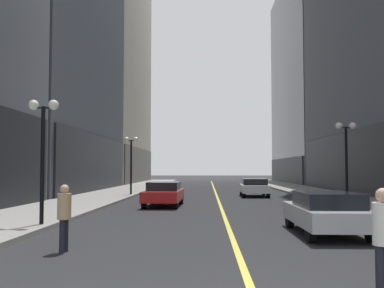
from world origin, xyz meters
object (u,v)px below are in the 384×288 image
(car_red, at_px, (164,193))
(street_lamp_right_mid, at_px, (346,145))
(car_silver, at_px, (326,211))
(pedestrian_in_tan_trench, at_px, (64,213))
(car_white, at_px, (254,187))
(pedestrian_in_white_shirt, at_px, (384,234))
(street_lamp_left_near, at_px, (43,133))
(street_lamp_left_far, at_px, (131,153))

(car_red, bearing_deg, street_lamp_right_mid, -8.17)
(car_silver, relative_size, pedestrian_in_tan_trench, 2.78)
(car_silver, xyz_separation_m, car_red, (-6.05, 10.52, -0.00))
(car_white, bearing_deg, car_red, -123.31)
(pedestrian_in_white_shirt, bearing_deg, street_lamp_left_near, 135.94)
(street_lamp_left_near, height_order, street_lamp_right_mid, same)
(car_white, relative_size, street_lamp_left_near, 1.04)
(car_red, bearing_deg, car_silver, -60.11)
(car_silver, distance_m, car_red, 12.14)
(pedestrian_in_white_shirt, height_order, street_lamp_left_near, street_lamp_left_near)
(pedestrian_in_tan_trench, distance_m, street_lamp_right_mid, 16.46)
(car_red, height_order, pedestrian_in_white_shirt, pedestrian_in_white_shirt)
(street_lamp_left_far, bearing_deg, pedestrian_in_tan_trench, -84.56)
(car_white, xyz_separation_m, street_lamp_left_near, (-9.15, -18.27, 2.54))
(car_red, bearing_deg, street_lamp_left_near, -109.43)
(car_red, bearing_deg, car_white, 56.69)
(car_silver, distance_m, pedestrian_in_white_shirt, 7.07)
(car_white, distance_m, street_lamp_right_mid, 11.18)
(car_white, height_order, street_lamp_right_mid, street_lamp_right_mid)
(street_lamp_right_mid, bearing_deg, car_silver, -110.61)
(pedestrian_in_tan_trench, distance_m, street_lamp_left_near, 5.35)
(car_white, relative_size, street_lamp_left_far, 1.04)
(car_silver, relative_size, street_lamp_right_mid, 1.04)
(pedestrian_in_tan_trench, height_order, street_lamp_left_far, street_lamp_left_far)
(car_silver, relative_size, street_lamp_left_far, 1.04)
(car_red, relative_size, car_white, 1.00)
(street_lamp_left_near, height_order, street_lamp_left_far, same)
(car_silver, height_order, pedestrian_in_white_shirt, pedestrian_in_white_shirt)
(car_red, xyz_separation_m, street_lamp_left_far, (-3.31, 8.87, 2.54))
(car_white, relative_size, pedestrian_in_tan_trench, 2.80)
(car_silver, xyz_separation_m, pedestrian_in_white_shirt, (-0.93, -7.00, 0.29))
(car_red, distance_m, street_lamp_left_far, 9.80)
(pedestrian_in_tan_trench, relative_size, street_lamp_left_far, 0.37)
(pedestrian_in_white_shirt, height_order, pedestrian_in_tan_trench, pedestrian_in_white_shirt)
(car_white, distance_m, street_lamp_left_far, 9.50)
(car_silver, distance_m, street_lamp_left_far, 21.68)
(car_red, height_order, street_lamp_left_far, street_lamp_left_far)
(car_white, distance_m, street_lamp_left_near, 20.59)
(pedestrian_in_white_shirt, bearing_deg, car_red, 106.27)
(car_red, height_order, street_lamp_right_mid, street_lamp_right_mid)
(car_silver, bearing_deg, car_white, 90.60)
(car_silver, relative_size, car_red, 0.99)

